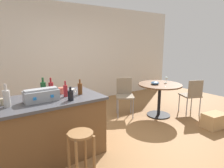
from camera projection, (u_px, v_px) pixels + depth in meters
The scene contains 20 objects.
ground_plane at pixel (121, 141), 3.38m from camera, with size 8.80×8.80×0.00m, color olive.
back_wall at pixel (62, 55), 5.15m from camera, with size 8.00×0.10×2.70m, color beige.
kitchen_island at pixel (50, 127), 2.87m from camera, with size 1.53×0.89×0.90m.
wooden_stool at pixel (81, 147), 2.33m from camera, with size 0.30×0.30×0.65m.
dining_table at pixel (160, 92), 4.47m from camera, with size 0.98×0.98×0.76m.
folding_chair_near at pixel (125, 94), 4.51m from camera, with size 0.55×0.55×0.87m.
folding_chair_far at pixel (192, 94), 4.56m from camera, with size 0.53×0.53×0.85m.
toolbox at pixel (41, 95), 2.64m from camera, with size 0.45×0.21×0.17m.
bottle_0 at pixel (51, 88), 3.00m from camera, with size 0.07×0.07×0.26m.
bottle_1 at pixel (71, 95), 2.67m from camera, with size 0.08×0.08×0.19m.
bottle_3 at pixel (7, 98), 2.39m from camera, with size 0.08×0.08×0.29m.
bottle_4 at pixel (80, 89), 2.98m from camera, with size 0.07×0.07×0.24m.
bottle_5 at pixel (43, 88), 2.98m from camera, with size 0.08×0.08×0.26m.
bottle_6 at pixel (66, 91), 2.86m from camera, with size 0.06×0.06×0.24m.
cup_0 at pixel (61, 91), 3.03m from camera, with size 0.13×0.09×0.10m.
cup_1 at pixel (3, 102), 2.48m from camera, with size 0.11×0.07×0.09m.
cup_2 at pixel (72, 91), 3.00m from camera, with size 0.12×0.09×0.08m.
wine_glass at pixel (166, 78), 4.56m from camera, with size 0.07×0.07×0.14m.
serving_bowl at pixel (155, 83), 4.37m from camera, with size 0.18×0.18×0.07m, color #4C7099.
cardboard_box at pixel (214, 121), 3.90m from camera, with size 0.46×0.30×0.30m, color tan.
Camera 1 is at (-1.92, -2.44, 1.69)m, focal length 31.07 mm.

